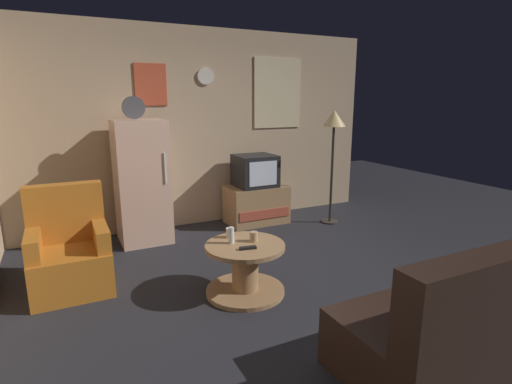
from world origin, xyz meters
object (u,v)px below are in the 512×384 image
tv_stand (256,204)px  remote_control (248,248)px  crt_tv (255,171)px  mug_ceramic_tan (254,237)px  fridge (142,182)px  wine_glass (231,235)px  standing_lamp (334,127)px  mug_ceramic_white (230,233)px  coffee_table (245,269)px  armchair (70,254)px  couch (469,323)px

tv_stand → remote_control: tv_stand is taller
crt_tv → mug_ceramic_tan: bearing=-116.4°
fridge → wine_glass: 1.82m
standing_lamp → mug_ceramic_white: bearing=-149.9°
crt_tv → mug_ceramic_tan: 2.07m
crt_tv → mug_ceramic_tan: size_ratio=6.00×
tv_stand → crt_tv: 0.49m
tv_stand → coffee_table: bearing=-119.0°
remote_control → armchair: 1.68m
couch → tv_stand: bearing=87.4°
mug_ceramic_tan → couch: 1.80m
mug_ceramic_tan → remote_control: bearing=-130.8°
fridge → tv_stand: size_ratio=2.11×
wine_glass → couch: couch is taller
standing_lamp → couch: 3.36m
remote_control → couch: size_ratio=0.09×
mug_ceramic_white → armchair: size_ratio=0.09×
standing_lamp → couch: (-1.11, -2.99, -1.05)m
mug_ceramic_tan → armchair: armchair is taller
tv_stand → mug_ceramic_tan: (-0.94, -1.85, 0.25)m
remote_control → armchair: bearing=156.5°
crt_tv → mug_ceramic_white: crt_tv is taller
wine_glass → crt_tv: bearing=58.1°
remote_control → armchair: size_ratio=0.16×
fridge → couch: fridge is taller
mug_ceramic_tan → armchair: 1.72m
crt_tv → mug_ceramic_tan: (-0.92, -1.84, -0.24)m
crt_tv → fridge: bearing=-178.2°
wine_glass → couch: size_ratio=0.09×
couch → crt_tv: bearing=87.7°
fridge → remote_control: 2.03m
crt_tv → tv_stand: bearing=2.9°
crt_tv → standing_lamp: size_ratio=0.34×
tv_stand → fridge: bearing=-178.2°
fridge → couch: size_ratio=1.04×
armchair → mug_ceramic_tan: bearing=-27.4°
tv_stand → mug_ceramic_tan: mug_ceramic_tan is taller
wine_glass → standing_lamp: bearing=32.5°
fridge → couch: 3.72m
standing_lamp → coffee_table: (-1.99, -1.41, -1.12)m
tv_stand → mug_ceramic_white: bearing=-123.4°
tv_stand → coffee_table: tv_stand is taller
standing_lamp → remote_control: bearing=-142.9°
fridge → coffee_table: 1.98m
crt_tv → couch: crt_tv is taller
tv_stand → remote_control: bearing=-118.1°
tv_stand → couch: 3.46m
mug_ceramic_tan → coffee_table: bearing=-162.1°
coffee_table → couch: 1.81m
standing_lamp → remote_control: size_ratio=10.60×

